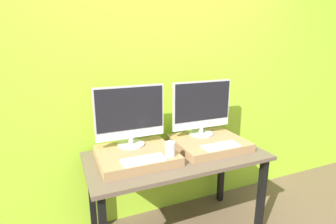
{
  "coord_description": "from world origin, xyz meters",
  "views": [
    {
      "loc": [
        -0.81,
        -1.38,
        1.6
      ],
      "look_at": [
        0.0,
        0.51,
        1.05
      ],
      "focal_mm": 28.0,
      "sensor_mm": 36.0,
      "label": 1
    }
  ],
  "objects_px": {
    "keyboard_left": "(143,160)",
    "monitor_left": "(130,115)",
    "monitor_right": "(202,107)",
    "keyboard_right": "(221,146)",
    "mug": "(170,149)"
  },
  "relations": [
    {
      "from": "monitor_left",
      "to": "keyboard_left",
      "type": "distance_m",
      "value": 0.39
    },
    {
      "from": "mug",
      "to": "keyboard_right",
      "type": "distance_m",
      "value": 0.44
    },
    {
      "from": "mug",
      "to": "monitor_right",
      "type": "distance_m",
      "value": 0.57
    },
    {
      "from": "monitor_left",
      "to": "keyboard_left",
      "type": "relative_size",
      "value": 1.81
    },
    {
      "from": "monitor_right",
      "to": "keyboard_right",
      "type": "relative_size",
      "value": 1.81
    },
    {
      "from": "monitor_left",
      "to": "monitor_right",
      "type": "distance_m",
      "value": 0.64
    },
    {
      "from": "monitor_right",
      "to": "keyboard_right",
      "type": "bearing_deg",
      "value": -90.0
    },
    {
      "from": "monitor_right",
      "to": "monitor_left",
      "type": "bearing_deg",
      "value": 180.0
    },
    {
      "from": "monitor_right",
      "to": "keyboard_right",
      "type": "height_order",
      "value": "monitor_right"
    },
    {
      "from": "mug",
      "to": "monitor_right",
      "type": "relative_size",
      "value": 0.19
    },
    {
      "from": "monitor_left",
      "to": "keyboard_right",
      "type": "xyz_separation_m",
      "value": [
        0.64,
        -0.31,
        -0.24
      ]
    },
    {
      "from": "keyboard_left",
      "to": "monitor_left",
      "type": "bearing_deg",
      "value": 90.0
    },
    {
      "from": "mug",
      "to": "keyboard_right",
      "type": "relative_size",
      "value": 0.35
    },
    {
      "from": "keyboard_left",
      "to": "keyboard_right",
      "type": "height_order",
      "value": "same"
    },
    {
      "from": "keyboard_left",
      "to": "monitor_right",
      "type": "height_order",
      "value": "monitor_right"
    }
  ]
}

